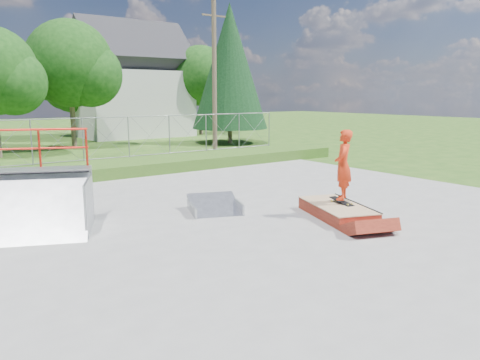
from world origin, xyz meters
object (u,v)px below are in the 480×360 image
(quarter_pipe, at_px, (34,184))
(grind_box, at_px, (337,211))
(skater, at_px, (343,168))
(flat_bank_ramp, at_px, (215,206))

(quarter_pipe, bearing_deg, grind_box, -0.68)
(skater, bearing_deg, quarter_pipe, -60.73)
(quarter_pipe, xyz_separation_m, skater, (7.00, -3.09, 0.13))
(flat_bank_ramp, bearing_deg, skater, -22.14)
(grind_box, height_order, quarter_pipe, quarter_pipe)
(quarter_pipe, bearing_deg, flat_bank_ramp, 14.43)
(quarter_pipe, xyz_separation_m, flat_bank_ramp, (4.47, -0.74, -1.00))
(skater, bearing_deg, flat_bank_ramp, -79.82)
(grind_box, bearing_deg, quarter_pipe, 175.44)
(grind_box, xyz_separation_m, flat_bank_ramp, (-2.33, 2.36, 0.02))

